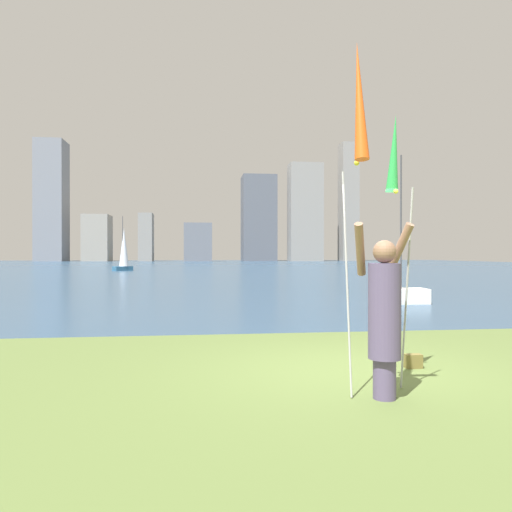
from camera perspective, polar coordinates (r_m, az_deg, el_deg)
name	(u,v)px	position (r m, az deg, el deg)	size (l,w,h in m)	color
ground	(214,268)	(57.80, -4.83, -1.44)	(120.00, 138.00, 0.12)	#5B7038
person	(384,312)	(5.88, 14.57, -6.25)	(0.74, 0.55, 2.03)	#594C72
kite_flag_left	(359,108)	(5.76, 11.77, 16.34)	(0.16, 0.79, 4.02)	#B2B2B7
kite_flag_right	(394,161)	(6.64, 15.68, 10.48)	(0.16, 0.71, 3.42)	#B2B2B7
bag	(413,361)	(7.68, 17.68, -11.47)	(0.24, 0.14, 0.20)	olive
sailboat_0	(401,294)	(17.24, 16.36, -4.27)	(1.75, 0.99, 4.96)	white
sailboat_4	(124,250)	(50.39, -15.01, 0.62)	(1.96, 1.81, 5.37)	#2D6084
skyline_tower_0	(52,201)	(119.78, -22.50, 5.87)	(6.07, 7.07, 26.83)	gray
skyline_tower_1	(97,238)	(116.74, -17.84, 1.98)	(5.66, 7.26, 10.37)	gray
skyline_tower_2	(146,237)	(113.01, -12.56, 2.11)	(3.01, 5.58, 10.63)	gray
skyline_tower_3	(198,242)	(109.86, -6.71, 1.60)	(6.13, 3.24, 8.46)	slate
skyline_tower_4	(259,219)	(115.23, 0.30, 4.34)	(7.72, 7.36, 19.72)	#565B66
skyline_tower_5	(305,212)	(112.20, 5.70, 5.02)	(7.38, 4.92, 21.93)	gray
skyline_tower_6	(348,202)	(118.28, 10.62, 6.11)	(3.92, 4.45, 27.45)	gray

